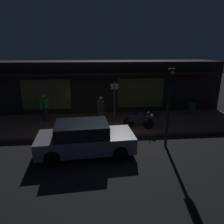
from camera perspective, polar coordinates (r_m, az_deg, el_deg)
ground_plane at (r=9.83m, az=-4.32°, el=-9.52°), size 60.00×60.00×0.00m
sidewalk_slab at (r=12.56m, az=-4.62°, el=-3.15°), size 18.00×4.00×0.15m
storefront_building at (r=15.41m, az=-4.98°, el=7.23°), size 18.00×3.30×3.60m
motorcycle at (r=11.56m, az=7.54°, el=-2.04°), size 1.62×0.82×0.97m
bicycle_parked at (r=13.50m, az=10.11°, el=-0.00°), size 1.65×0.42×0.91m
person_photographer at (r=13.17m, az=-18.16°, el=1.33°), size 0.44×0.54×1.67m
person_bystander at (r=11.80m, az=-3.14°, el=0.42°), size 0.40×0.62×1.67m
sign_post at (r=12.26m, az=0.69°, el=3.40°), size 0.44×0.09×2.40m
trash_bin at (r=14.99m, az=21.30°, el=1.23°), size 0.48×0.48×0.93m
traffic_light_pole at (r=9.41m, az=15.66°, el=4.69°), size 0.24×0.33×3.60m
parked_car_near at (r=8.99m, az=-7.57°, el=-7.28°), size 4.20×2.02×1.42m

